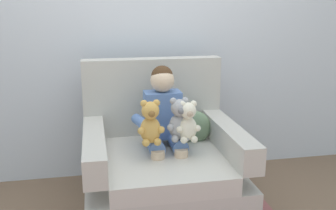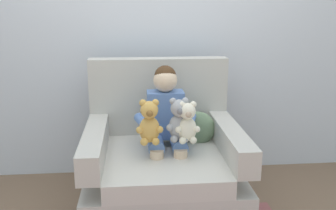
{
  "view_description": "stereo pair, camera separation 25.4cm",
  "coord_description": "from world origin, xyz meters",
  "px_view_note": "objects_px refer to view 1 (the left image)",
  "views": [
    {
      "loc": [
        -0.45,
        -2.46,
        1.46
      ],
      "look_at": [
        0.03,
        -0.05,
        0.8
      ],
      "focal_mm": 41.13,
      "sensor_mm": 36.0,
      "label": 1
    },
    {
      "loc": [
        -0.19,
        -2.5,
        1.46
      ],
      "look_at": [
        0.03,
        -0.05,
        0.8
      ],
      "focal_mm": 41.13,
      "sensor_mm": 36.0,
      "label": 2
    }
  ],
  "objects_px": {
    "plush_cream": "(188,123)",
    "armchair": "(161,167)",
    "seated_child": "(164,119)",
    "plush_grey": "(179,120)",
    "throw_pillow": "(193,127)",
    "plush_honey": "(151,124)"
  },
  "relations": [
    {
      "from": "armchair",
      "to": "plush_grey",
      "type": "distance_m",
      "value": 0.41
    },
    {
      "from": "throw_pillow",
      "to": "seated_child",
      "type": "bearing_deg",
      "value": -157.4
    },
    {
      "from": "armchair",
      "to": "plush_cream",
      "type": "relative_size",
      "value": 3.84
    },
    {
      "from": "plush_grey",
      "to": "plush_honey",
      "type": "distance_m",
      "value": 0.2
    },
    {
      "from": "armchair",
      "to": "plush_grey",
      "type": "bearing_deg",
      "value": -50.73
    },
    {
      "from": "seated_child",
      "to": "plush_cream",
      "type": "height_order",
      "value": "seated_child"
    },
    {
      "from": "throw_pillow",
      "to": "plush_honey",
      "type": "bearing_deg",
      "value": -141.16
    },
    {
      "from": "seated_child",
      "to": "plush_grey",
      "type": "distance_m",
      "value": 0.18
    },
    {
      "from": "seated_child",
      "to": "plush_cream",
      "type": "bearing_deg",
      "value": -51.84
    },
    {
      "from": "seated_child",
      "to": "plush_honey",
      "type": "xyz_separation_m",
      "value": [
        -0.13,
        -0.2,
        0.04
      ]
    },
    {
      "from": "armchair",
      "to": "throw_pillow",
      "type": "height_order",
      "value": "armchair"
    },
    {
      "from": "seated_child",
      "to": "throw_pillow",
      "type": "xyz_separation_m",
      "value": [
        0.24,
        0.1,
        -0.11
      ]
    },
    {
      "from": "plush_grey",
      "to": "plush_honey",
      "type": "relative_size",
      "value": 0.99
    },
    {
      "from": "plush_honey",
      "to": "plush_cream",
      "type": "distance_m",
      "value": 0.25
    },
    {
      "from": "seated_child",
      "to": "plush_honey",
      "type": "bearing_deg",
      "value": -116.88
    },
    {
      "from": "armchair",
      "to": "plush_cream",
      "type": "xyz_separation_m",
      "value": [
        0.15,
        -0.16,
        0.37
      ]
    },
    {
      "from": "plush_honey",
      "to": "plush_cream",
      "type": "xyz_separation_m",
      "value": [
        0.25,
        0.0,
        -0.01
      ]
    },
    {
      "from": "plush_grey",
      "to": "plush_honey",
      "type": "height_order",
      "value": "plush_honey"
    },
    {
      "from": "plush_cream",
      "to": "throw_pillow",
      "type": "height_order",
      "value": "plush_cream"
    },
    {
      "from": "plush_grey",
      "to": "plush_cream",
      "type": "relative_size",
      "value": 1.06
    },
    {
      "from": "plush_cream",
      "to": "armchair",
      "type": "bearing_deg",
      "value": 131.15
    },
    {
      "from": "seated_child",
      "to": "throw_pillow",
      "type": "distance_m",
      "value": 0.29
    }
  ]
}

